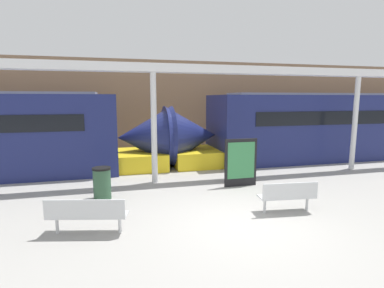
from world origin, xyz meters
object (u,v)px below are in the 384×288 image
(train_left, at_px, (351,126))
(trash_bin, at_px, (102,183))
(bench_near, at_px, (288,195))
(support_column_near, at_px, (154,129))
(poster_board, at_px, (241,162))
(support_column_far, at_px, (355,124))
(bench_far, at_px, (87,213))

(train_left, bearing_deg, trash_bin, -162.34)
(bench_near, bearing_deg, support_column_near, 134.58)
(trash_bin, bearing_deg, poster_board, 2.76)
(support_column_far, bearing_deg, bench_near, -145.17)
(train_left, xyz_separation_m, trash_bin, (-12.15, -3.87, -1.05))
(bench_near, xyz_separation_m, support_column_near, (-2.96, 3.71, 1.42))
(bench_near, height_order, bench_far, same)
(bench_far, xyz_separation_m, support_column_near, (1.95, 3.76, 1.41))
(trash_bin, relative_size, support_column_far, 0.25)
(bench_near, xyz_separation_m, poster_board, (-0.21, 2.56, 0.33))
(poster_board, height_order, support_column_far, support_column_far)
(trash_bin, relative_size, poster_board, 0.59)
(bench_far, distance_m, trash_bin, 2.40)
(bench_near, bearing_deg, train_left, 45.78)
(bench_near, xyz_separation_m, bench_far, (-4.92, -0.05, 0.00))
(poster_board, distance_m, support_column_far, 5.77)
(trash_bin, xyz_separation_m, support_column_near, (1.73, 1.37, 1.43))
(train_left, distance_m, trash_bin, 12.79)
(train_left, bearing_deg, bench_far, -153.17)
(support_column_far, bearing_deg, support_column_near, 180.00)
(trash_bin, bearing_deg, support_column_far, 7.79)
(train_left, height_order, poster_board, train_left)
(trash_bin, height_order, support_column_far, support_column_far)
(support_column_near, bearing_deg, bench_near, -51.41)
(bench_near, bearing_deg, trash_bin, 159.47)
(trash_bin, xyz_separation_m, poster_board, (4.48, 0.22, 0.34))
(bench_near, distance_m, trash_bin, 5.25)
(support_column_near, bearing_deg, bench_far, -117.46)
(trash_bin, distance_m, support_column_near, 2.63)
(train_left, distance_m, support_column_far, 3.30)
(bench_near, relative_size, support_column_far, 0.39)
(trash_bin, bearing_deg, train_left, 17.66)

